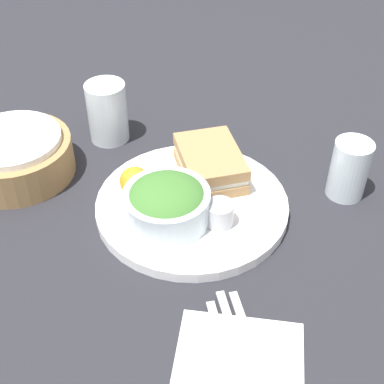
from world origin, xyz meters
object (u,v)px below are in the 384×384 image
object	(u,v)px
fork	(253,351)
bread_basket	(15,156)
sandwich	(210,163)
drink_glass	(107,112)
salad_bowl	(167,203)
water_glass	(349,169)
plate	(192,205)
knife	(240,354)
dressing_cup	(220,214)
spoon	(226,356)

from	to	relation	value
fork	bread_basket	bearing A→B (deg)	-146.05
sandwich	drink_glass	size ratio (longest dim) A/B	1.42
salad_bowl	water_glass	xyz separation A→B (m)	(0.13, -0.29, -0.00)
plate	salad_bowl	world-z (taller)	salad_bowl
sandwich	bread_basket	distance (m)	0.35
knife	bread_basket	bearing A→B (deg)	-147.62
drink_glass	bread_basket	xyz separation A→B (m)	(-0.13, 0.14, -0.02)
dressing_cup	knife	distance (m)	0.23
bread_basket	drink_glass	bearing A→B (deg)	-45.53
plate	drink_glass	distance (m)	0.28
bread_basket	spoon	world-z (taller)	bread_basket
salad_bowl	dressing_cup	distance (m)	0.09
plate	sandwich	xyz separation A→B (m)	(0.07, -0.02, 0.04)
spoon	dressing_cup	bearing A→B (deg)	167.87
sandwich	dressing_cup	distance (m)	0.13
spoon	water_glass	bearing A→B (deg)	133.73
plate	knife	bearing A→B (deg)	-159.45
plate	fork	bearing A→B (deg)	-155.93
plate	dressing_cup	bearing A→B (deg)	-132.48
bread_basket	spoon	bearing A→B (deg)	-128.71
fork	sandwich	bearing A→B (deg)	175.46
knife	dressing_cup	bearing A→B (deg)	172.22
water_glass	sandwich	bearing A→B (deg)	91.67
plate	bread_basket	distance (m)	0.34
bread_basket	spoon	size ratio (longest dim) A/B	1.17
salad_bowl	knife	bearing A→B (deg)	-148.90
salad_bowl	knife	xyz separation A→B (m)	(-0.23, -0.14, -0.05)
drink_glass	knife	bearing A→B (deg)	-147.35
plate	spoon	world-z (taller)	plate
dressing_cup	sandwich	bearing A→B (deg)	13.80
sandwich	water_glass	bearing A→B (deg)	-88.33
dressing_cup	spoon	size ratio (longest dim) A/B	0.26
drink_glass	spoon	world-z (taller)	drink_glass
salad_bowl	bread_basket	bearing A→B (deg)	71.01
plate	bread_basket	size ratio (longest dim) A/B	1.58
fork	knife	distance (m)	0.02
salad_bowl	knife	world-z (taller)	salad_bowl
plate	dressing_cup	xyz separation A→B (m)	(-0.05, -0.05, 0.03)
fork	knife	world-z (taller)	same
dressing_cup	bread_basket	distance (m)	0.40
plate	salad_bowl	xyz separation A→B (m)	(-0.05, 0.03, 0.04)
bread_basket	water_glass	xyz separation A→B (m)	(0.03, -0.59, 0.01)
bread_basket	knife	distance (m)	0.54
sandwich	bread_basket	xyz separation A→B (m)	(-0.02, 0.35, -0.01)
salad_bowl	water_glass	bearing A→B (deg)	-66.10
drink_glass	knife	world-z (taller)	drink_glass
salad_bowl	dressing_cup	xyz separation A→B (m)	(0.00, -0.08, -0.01)
drink_glass	bread_basket	size ratio (longest dim) A/B	0.58
sandwich	knife	bearing A→B (deg)	-166.87
fork	spoon	distance (m)	0.04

